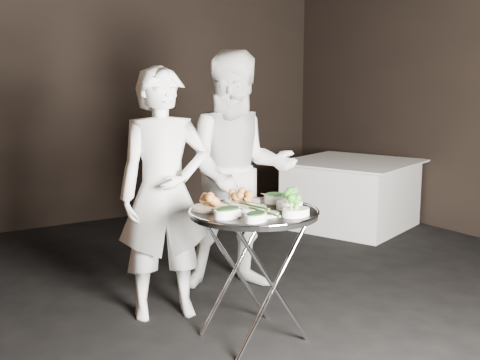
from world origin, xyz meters
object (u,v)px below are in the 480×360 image
tray_stand (254,269)px  waiter_left (164,194)px  dining_table (351,194)px  waiter_right (239,172)px  serving_tray (254,213)px

tray_stand → waiter_left: waiter_left is taller
dining_table → waiter_left: bearing=-157.9°
tray_stand → waiter_right: bearing=62.5°
tray_stand → serving_tray: size_ratio=1.01×
serving_tray → waiter_right: size_ratio=0.44×
serving_tray → dining_table: (2.44, 1.73, -0.42)m
waiter_right → tray_stand: bearing=-93.8°
serving_tray → dining_table: size_ratio=0.62×
serving_tray → waiter_left: bearing=113.4°
tray_stand → waiter_left: bearing=113.4°
waiter_left → waiter_right: (0.69, 0.18, 0.06)m
serving_tray → waiter_right: bearing=62.5°
tray_stand → dining_table: tray_stand is taller
serving_tray → waiter_right: 0.92m
tray_stand → dining_table: 2.99m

